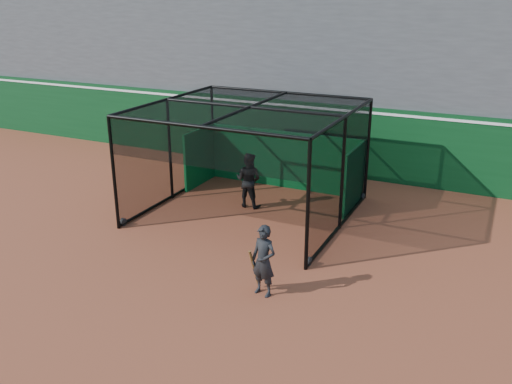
% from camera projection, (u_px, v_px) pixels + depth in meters
% --- Properties ---
extents(ground, '(120.00, 120.00, 0.00)m').
position_uv_depth(ground, '(182.00, 268.00, 12.74)').
color(ground, brown).
rests_on(ground, ground).
extents(outfield_wall, '(50.00, 0.50, 2.50)m').
position_uv_depth(outfield_wall, '(310.00, 135.00, 19.50)').
color(outfield_wall, '#0A3A17').
rests_on(outfield_wall, ground).
extents(grandstand, '(50.00, 7.85, 8.95)m').
position_uv_depth(grandstand, '(345.00, 37.00, 21.60)').
color(grandstand, '#4C4C4F').
rests_on(grandstand, ground).
extents(batting_cage, '(5.57, 5.35, 3.13)m').
position_uv_depth(batting_cage, '(250.00, 161.00, 15.50)').
color(batting_cage, black).
rests_on(batting_cage, ground).
extents(batter, '(0.82, 0.64, 1.67)m').
position_uv_depth(batter, '(248.00, 180.00, 16.19)').
color(batter, black).
rests_on(batter, ground).
extents(on_deck_player, '(0.64, 0.48, 1.58)m').
position_uv_depth(on_deck_player, '(264.00, 261.00, 11.36)').
color(on_deck_player, black).
rests_on(on_deck_player, ground).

